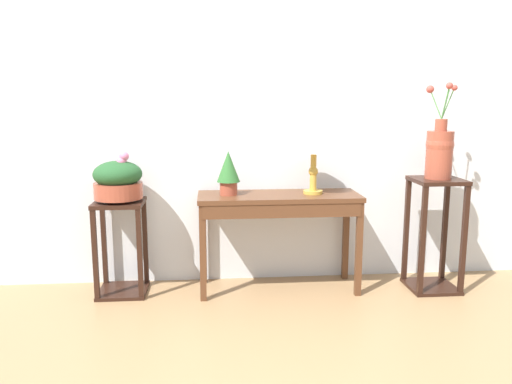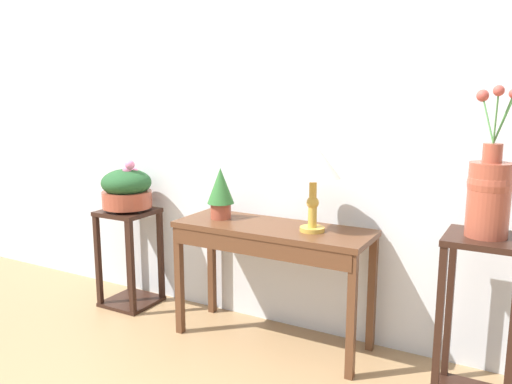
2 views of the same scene
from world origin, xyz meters
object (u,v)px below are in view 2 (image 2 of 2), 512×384
object	(u,v)px
table_lamp	(314,164)
pedestal_stand_left	(130,257)
console_table	(271,243)
planter_bowl_wide_left	(127,189)
flower_vase_tall_right	(489,190)
pedestal_stand_right	(478,322)
potted_plant_on_console	(221,191)

from	to	relation	value
table_lamp	pedestal_stand_left	world-z (taller)	table_lamp
console_table	planter_bowl_wide_left	size ratio (longest dim) A/B	3.31
planter_bowl_wide_left	flower_vase_tall_right	xyz separation A→B (m)	(2.38, -0.12, 0.22)
console_table	flower_vase_tall_right	bearing A→B (deg)	-3.39
console_table	table_lamp	size ratio (longest dim) A/B	2.33
flower_vase_tall_right	pedestal_stand_left	bearing A→B (deg)	177.16
planter_bowl_wide_left	flower_vase_tall_right	bearing A→B (deg)	-2.85
console_table	pedestal_stand_right	xyz separation A→B (m)	(1.19, -0.07, -0.21)
potted_plant_on_console	planter_bowl_wide_left	xyz separation A→B (m)	(-0.81, 0.01, -0.06)
planter_bowl_wide_left	console_table	bearing A→B (deg)	-2.31
planter_bowl_wide_left	flower_vase_tall_right	distance (m)	2.39
flower_vase_tall_right	table_lamp	bearing A→B (deg)	174.16
table_lamp	pedestal_stand_right	size ratio (longest dim) A/B	0.60
console_table	flower_vase_tall_right	size ratio (longest dim) A/B	1.72
potted_plant_on_console	pedestal_stand_right	distance (m)	1.65
console_table	planter_bowl_wide_left	world-z (taller)	planter_bowl_wide_left
pedestal_stand_right	table_lamp	bearing A→B (deg)	174.15
flower_vase_tall_right	console_table	bearing A→B (deg)	176.61
potted_plant_on_console	flower_vase_tall_right	bearing A→B (deg)	-3.81
table_lamp	potted_plant_on_console	size ratio (longest dim) A/B	1.59
pedestal_stand_right	flower_vase_tall_right	size ratio (longest dim) A/B	1.23
pedestal_stand_left	planter_bowl_wide_left	world-z (taller)	planter_bowl_wide_left
planter_bowl_wide_left	potted_plant_on_console	bearing A→B (deg)	-0.97
table_lamp	console_table	bearing A→B (deg)	-174.57
pedestal_stand_left	pedestal_stand_right	bearing A→B (deg)	-2.85
table_lamp	flower_vase_tall_right	xyz separation A→B (m)	(0.93, -0.10, -0.06)
potted_plant_on_console	pedestal_stand_left	xyz separation A→B (m)	(-0.81, 0.01, -0.57)
pedestal_stand_left	planter_bowl_wide_left	xyz separation A→B (m)	(0.00, 0.00, 0.51)
table_lamp	potted_plant_on_console	bearing A→B (deg)	179.15
console_table	pedestal_stand_right	bearing A→B (deg)	-3.40
table_lamp	pedestal_stand_left	distance (m)	1.65
planter_bowl_wide_left	pedestal_stand_right	distance (m)	2.42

